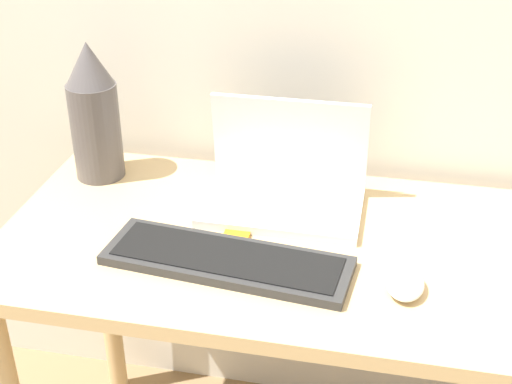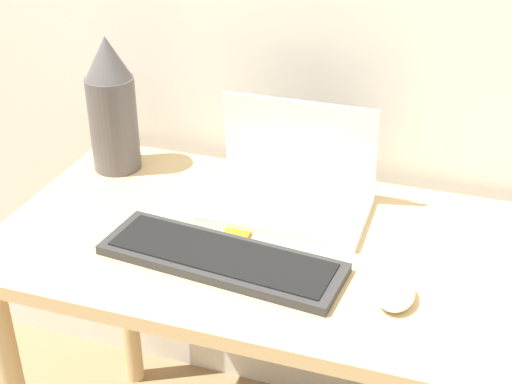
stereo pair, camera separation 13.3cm
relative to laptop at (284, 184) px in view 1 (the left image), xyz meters
name	(u,v)px [view 1 (the left image)]	position (x,y,z in m)	size (l,w,h in m)	color
desk	(292,285)	(0.04, -0.13, -0.16)	(1.15, 0.59, 0.72)	tan
laptop	(284,184)	(0.00, 0.00, 0.00)	(0.32, 0.21, 0.22)	white
keyboard	(227,260)	(-0.07, -0.24, -0.04)	(0.47, 0.19, 0.02)	#2D2D2D
mouse	(405,283)	(0.25, -0.25, -0.03)	(0.07, 0.10, 0.03)	white
vase	(94,113)	(-0.43, 0.05, 0.10)	(0.11, 0.11, 0.31)	#514C4C
mp3_player	(239,231)	(-0.07, -0.12, -0.04)	(0.05, 0.06, 0.01)	orange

